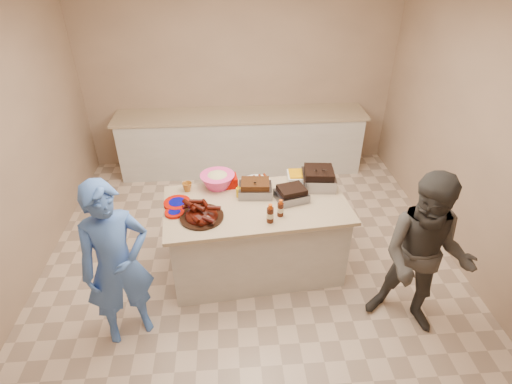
{
  "coord_description": "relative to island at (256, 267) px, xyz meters",
  "views": [
    {
      "loc": [
        -0.2,
        -3.21,
        3.04
      ],
      "look_at": [
        0.05,
        0.04,
        0.94
      ],
      "focal_mm": 28.0,
      "sensor_mm": 36.0,
      "label": 1
    }
  ],
  "objects": [
    {
      "name": "guest_gray",
      "position": [
        1.34,
        -0.82,
        0.0
      ],
      "size": [
        1.44,
        1.74,
        0.59
      ],
      "primitive_type": "imported",
      "rotation": [
        0.0,
        0.0,
        -0.52
      ],
      "color": "#45423E",
      "rests_on": "ground"
    },
    {
      "name": "bbq_bottle_a",
      "position": [
        0.1,
        -0.3,
        0.84
      ],
      "size": [
        0.07,
        0.07,
        0.19
      ],
      "primitive_type": "cylinder",
      "rotation": [
        0.0,
        0.0,
        0.09
      ],
      "color": "#38150A",
      "rests_on": "island"
    },
    {
      "name": "roasting_pan",
      "position": [
        0.66,
        0.28,
        0.84
      ],
      "size": [
        0.37,
        0.37,
        0.13
      ],
      "primitive_type": "cube",
      "rotation": [
        0.0,
        0.0,
        -0.11
      ],
      "color": "gray",
      "rests_on": "island"
    },
    {
      "name": "mustard_bottle",
      "position": [
        -0.17,
        0.13,
        0.84
      ],
      "size": [
        0.05,
        0.05,
        0.13
      ],
      "primitive_type": "cylinder",
      "rotation": [
        0.0,
        0.0,
        0.09
      ],
      "color": "#E2B60E",
      "rests_on": "island"
    },
    {
      "name": "mac_cheese_dish",
      "position": [
        0.52,
        0.42,
        0.84
      ],
      "size": [
        0.32,
        0.24,
        0.08
      ],
      "primitive_type": "cube",
      "rotation": [
        0.0,
        0.0,
        -0.04
      ],
      "color": "#EBA403",
      "rests_on": "island"
    },
    {
      "name": "rib_platter",
      "position": [
        -0.52,
        -0.19,
        0.84
      ],
      "size": [
        0.44,
        0.44,
        0.16
      ],
      "primitive_type": null,
      "rotation": [
        0.0,
        0.0,
        -0.09
      ],
      "color": "#420D05",
      "rests_on": "island"
    },
    {
      "name": "plastic_cup",
      "position": [
        -0.68,
        0.28,
        0.84
      ],
      "size": [
        0.11,
        0.1,
        0.1
      ],
      "primitive_type": "imported",
      "rotation": [
        0.0,
        0.0,
        0.09
      ],
      "color": "#A46722",
      "rests_on": "island"
    },
    {
      "name": "back_counter",
      "position": [
        -0.05,
        2.21,
        0.45
      ],
      "size": [
        3.6,
        0.64,
        0.9
      ],
      "primitive_type": null,
      "color": "beige",
      "rests_on": "ground"
    },
    {
      "name": "room",
      "position": [
        -0.05,
        0.01,
        0.0
      ],
      "size": [
        4.5,
        5.0,
        2.7
      ],
      "primitive_type": null,
      "color": "tan",
      "rests_on": "ground"
    },
    {
      "name": "basket_stack",
      "position": [
        -0.29,
        0.35,
        0.84
      ],
      "size": [
        0.24,
        0.19,
        0.11
      ],
      "primitive_type": "cube",
      "rotation": [
        0.0,
        0.0,
        0.11
      ],
      "color": "#A30A00",
      "rests_on": "island"
    },
    {
      "name": "bbq_bottle_b",
      "position": [
        0.21,
        -0.22,
        0.84
      ],
      "size": [
        0.06,
        0.06,
        0.17
      ],
      "primitive_type": "cylinder",
      "rotation": [
        0.0,
        0.0,
        0.09
      ],
      "color": "#38150A",
      "rests_on": "island"
    },
    {
      "name": "coleslaw_bowl",
      "position": [
        -0.38,
        0.34,
        0.84
      ],
      "size": [
        0.39,
        0.39,
        0.24
      ],
      "primitive_type": null,
      "rotation": [
        0.0,
        0.0,
        0.09
      ],
      "color": "#F23E8D",
      "rests_on": "island"
    },
    {
      "name": "pulled_pork_tray",
      "position": [
        0.0,
        0.16,
        0.84
      ],
      "size": [
        0.35,
        0.27,
        0.1
      ],
      "primitive_type": "cube",
      "rotation": [
        0.0,
        0.0,
        -0.08
      ],
      "color": "#47230F",
      "rests_on": "island"
    },
    {
      "name": "sausage_plate",
      "position": [
        0.03,
        0.38,
        0.84
      ],
      "size": [
        0.39,
        0.39,
        0.05
      ],
      "primitive_type": "cylinder",
      "rotation": [
        0.0,
        0.0,
        0.26
      ],
      "color": "silver",
      "rests_on": "island"
    },
    {
      "name": "plate_stack_large",
      "position": [
        -0.77,
        0.04,
        0.84
      ],
      "size": [
        0.29,
        0.29,
        0.03
      ],
      "primitive_type": "cylinder",
      "rotation": [
        0.0,
        0.0,
        0.09
      ],
      "color": "#A30A00",
      "rests_on": "island"
    },
    {
      "name": "plate_stack_small",
      "position": [
        -0.78,
        -0.11,
        0.84
      ],
      "size": [
        0.2,
        0.2,
        0.03
      ],
      "primitive_type": "cylinder",
      "rotation": [
        0.0,
        0.0,
        0.09
      ],
      "color": "#A30A00",
      "rests_on": "island"
    },
    {
      "name": "island",
      "position": [
        0.0,
        0.0,
        0.0
      ],
      "size": [
        1.86,
        1.1,
        0.84
      ],
      "primitive_type": null,
      "rotation": [
        0.0,
        0.0,
        0.09
      ],
      "color": "beige",
      "rests_on": "ground"
    },
    {
      "name": "brisket_tray",
      "position": [
        0.35,
        0.04,
        0.84
      ],
      "size": [
        0.35,
        0.31,
        0.09
      ],
      "primitive_type": "cube",
      "rotation": [
        0.0,
        0.0,
        0.27
      ],
      "color": "black",
      "rests_on": "island"
    },
    {
      "name": "sauce_bowl",
      "position": [
        -0.07,
        0.26,
        0.84
      ],
      "size": [
        0.13,
        0.05,
        0.13
      ],
      "primitive_type": "imported",
      "rotation": [
        0.0,
        0.0,
        0.09
      ],
      "color": "silver",
      "rests_on": "island"
    },
    {
      "name": "guest_blue",
      "position": [
        -1.19,
        -0.72,
        0.0
      ],
      "size": [
        1.18,
        1.66,
        0.37
      ],
      "primitive_type": "imported",
      "rotation": [
        0.0,
        0.0,
        0.44
      ],
      "color": "#4877D8",
      "rests_on": "ground"
    }
  ]
}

